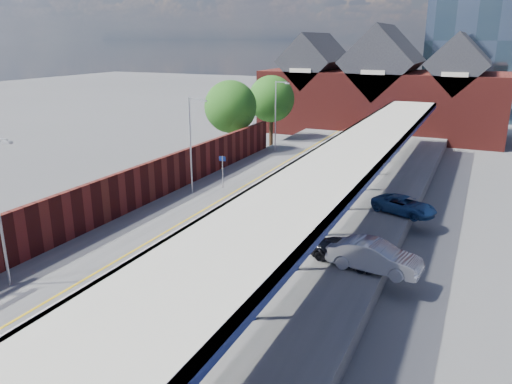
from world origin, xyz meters
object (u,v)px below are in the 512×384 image
train (319,172)px  lamp_post_c (192,140)px  lamp_post_d (277,112)px  platform_sign (223,167)px  parked_car_blue (404,205)px  parked_car_silver (374,256)px  parked_car_dark (345,252)px

train → lamp_post_c: (-7.86, -5.64, 2.87)m
lamp_post_d → platform_sign: (1.36, -14.00, -2.30)m
lamp_post_d → parked_car_blue: 20.89m
lamp_post_c → platform_sign: lamp_post_c is taller
train → platform_sign: bearing=-150.7°
platform_sign → parked_car_silver: 16.50m
parked_car_dark → parked_car_blue: parked_car_blue is taller
train → platform_sign: (-6.49, -3.64, 0.57)m
lamp_post_d → parked_car_dark: (13.32, -23.14, -3.44)m
lamp_post_d → parked_car_dark: size_ratio=1.83×
lamp_post_d → platform_sign: lamp_post_d is taller
parked_car_silver → train: bearing=34.2°
lamp_post_d → parked_car_blue: lamp_post_d is taller
lamp_post_d → platform_sign: bearing=-84.4°
lamp_post_c → parked_car_blue: lamp_post_c is taller
platform_sign → parked_car_blue: (13.50, -0.28, -1.11)m
lamp_post_c → lamp_post_d: same height
platform_sign → lamp_post_c: bearing=-124.3°
lamp_post_c → parked_car_silver: lamp_post_c is taller
platform_sign → parked_car_blue: bearing=-1.2°
lamp_post_d → parked_car_dark: 26.91m
parked_car_dark → parked_car_blue: bearing=2.8°
platform_sign → parked_car_silver: (13.48, -9.46, -0.94)m
lamp_post_d → parked_car_blue: size_ratio=1.68×
parked_car_dark → parked_car_silver: bearing=-89.3°
parked_car_silver → lamp_post_d: bearing=38.5°
platform_sign → parked_car_blue: platform_sign is taller
lamp_post_c → parked_car_silver: size_ratio=1.54×
lamp_post_d → parked_car_dark: lamp_post_d is taller
parked_car_dark → train: bearing=35.9°
lamp_post_c → lamp_post_d: 16.00m
lamp_post_c → platform_sign: (1.36, 2.00, -2.30)m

